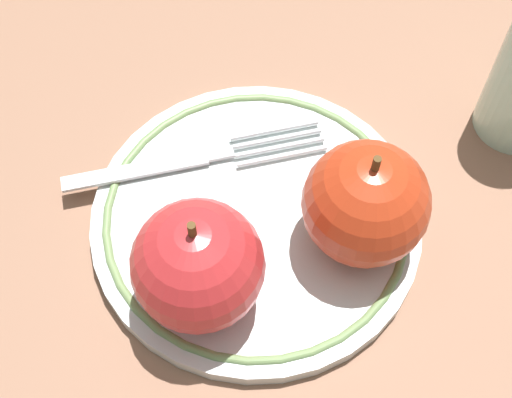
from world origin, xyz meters
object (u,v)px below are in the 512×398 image
Objects in this scene: plate at (256,219)px; apple_red_whole at (366,204)px; apple_second_whole at (198,266)px; fork at (187,161)px.

plate is 2.50× the size of apple_red_whole.
apple_second_whole is 0.49× the size of fork.
apple_red_whole is (0.05, -0.05, 0.05)m from plate.
apple_red_whole is 0.11m from apple_second_whole.
fork is at bearing 67.36° from apple_second_whole.
fork is at bearing 108.38° from plate.
fork is (0.04, 0.10, -0.04)m from apple_second_whole.
apple_second_whole is 0.11m from fork.
apple_red_whole is 0.49× the size of fork.
fork is (-0.07, 0.11, -0.04)m from apple_red_whole.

